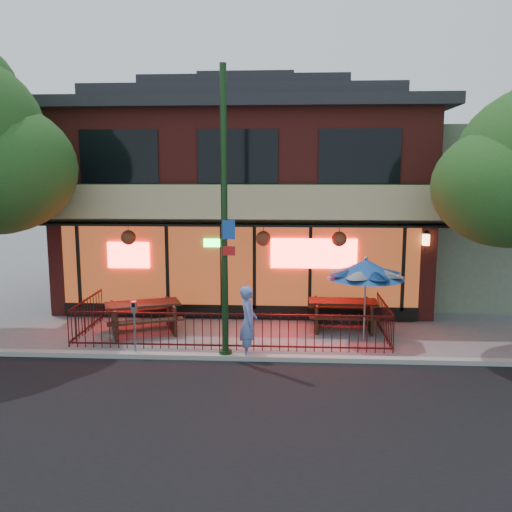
{
  "coord_description": "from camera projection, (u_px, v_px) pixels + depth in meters",
  "views": [
    {
      "loc": [
        1.49,
        -13.15,
        4.57
      ],
      "look_at": [
        0.61,
        2.0,
        2.18
      ],
      "focal_mm": 38.0,
      "sensor_mm": 36.0,
      "label": 1
    }
  ],
  "objects": [
    {
      "name": "pedestrian",
      "position": [
        248.0,
        322.0,
        13.25
      ],
      "size": [
        0.51,
        0.71,
        1.81
      ],
      "primitive_type": "imported",
      "rotation": [
        0.0,
        0.0,
        1.69
      ],
      "color": "#6581CA",
      "rests_on": "ground"
    },
    {
      "name": "neighbor_building",
      "position": [
        487.0,
        213.0,
        20.38
      ],
      "size": [
        6.0,
        7.0,
        6.0
      ],
      "primitive_type": "cube",
      "color": "gray",
      "rests_on": "ground"
    },
    {
      "name": "street_light",
      "position": [
        225.0,
        231.0,
        12.88
      ],
      "size": [
        0.43,
        0.32,
        7.0
      ],
      "color": "#163216",
      "rests_on": "ground"
    },
    {
      "name": "patio_fence",
      "position": [
        229.0,
        323.0,
        14.16
      ],
      "size": [
        8.44,
        2.62,
        1.0
      ],
      "color": "#3C0D0D",
      "rests_on": "ground"
    },
    {
      "name": "parking_meter_near",
      "position": [
        134.0,
        319.0,
        13.35
      ],
      "size": [
        0.14,
        0.12,
        1.4
      ],
      "color": "gray",
      "rests_on": "ground"
    },
    {
      "name": "ground",
      "position": [
        227.0,
        353.0,
        13.77
      ],
      "size": [
        80.0,
        80.0,
        0.0
      ],
      "primitive_type": "plane",
      "color": "gray",
      "rests_on": "ground"
    },
    {
      "name": "asphalt_street",
      "position": [
        182.0,
        489.0,
        7.85
      ],
      "size": [
        80.0,
        11.0,
        0.0
      ],
      "primitive_type": "cube",
      "color": "black",
      "rests_on": "ground"
    },
    {
      "name": "picnic_table_left",
      "position": [
        143.0,
        313.0,
        15.38
      ],
      "size": [
        2.49,
        2.22,
        0.88
      ],
      "color": "#3A1E15",
      "rests_on": "ground"
    },
    {
      "name": "curb",
      "position": [
        225.0,
        357.0,
        13.26
      ],
      "size": [
        80.0,
        0.25,
        0.12
      ],
      "primitive_type": "cube",
      "color": "#999993",
      "rests_on": "ground"
    },
    {
      "name": "patio_umbrella",
      "position": [
        366.0,
        269.0,
        14.44
      ],
      "size": [
        2.03,
        2.03,
        2.32
      ],
      "color": "gray",
      "rests_on": "ground"
    },
    {
      "name": "picnic_table_right",
      "position": [
        343.0,
        310.0,
        15.78
      ],
      "size": [
        2.0,
        1.55,
        0.84
      ],
      "color": "black",
      "rests_on": "ground"
    },
    {
      "name": "restaurant_building",
      "position": [
        247.0,
        183.0,
        20.14
      ],
      "size": [
        12.96,
        9.49,
        8.05
      ],
      "color": "maroon",
      "rests_on": "ground"
    }
  ]
}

